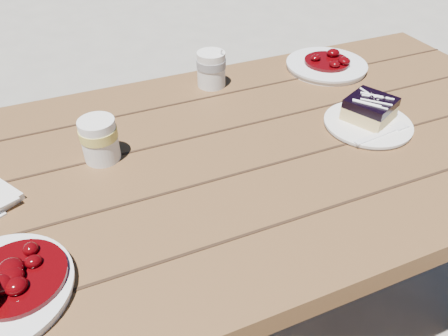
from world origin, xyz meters
name	(u,v)px	position (x,y,z in m)	size (l,w,h in m)	color
picnic_table	(161,224)	(0.00, 0.00, 0.59)	(2.00, 1.55, 0.75)	brown
goulash_stew	(15,271)	(-0.27, -0.20, 0.79)	(0.15, 0.15, 0.04)	#530206
dessert_plate	(368,124)	(0.51, -0.04, 0.76)	(0.20, 0.20, 0.01)	white
blueberry_cake	(370,108)	(0.52, -0.02, 0.79)	(0.13, 0.13, 0.06)	#ECCE81
fork_dessert	(376,135)	(0.49, -0.09, 0.76)	(0.03, 0.16, 0.01)	white
coffee_cup	(211,69)	(0.25, 0.30, 0.80)	(0.08, 0.08, 0.09)	white
second_plate	(326,66)	(0.60, 0.27, 0.76)	(0.23, 0.23, 0.02)	white
second_stew	(328,57)	(0.60, 0.27, 0.79)	(0.13, 0.13, 0.04)	#530206
second_cup	(100,140)	(-0.09, 0.08, 0.80)	(0.08, 0.08, 0.09)	white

